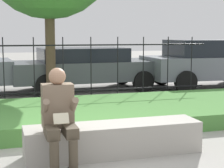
# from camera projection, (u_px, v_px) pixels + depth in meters

# --- Properties ---
(ground_plane) EXTENTS (60.00, 60.00, 0.00)m
(ground_plane) POSITION_uv_depth(u_px,v_px,m) (87.00, 157.00, 5.02)
(ground_plane) COLOR #9E9B93
(stone_bench) EXTENTS (2.41, 0.53, 0.43)m
(stone_bench) POSITION_uv_depth(u_px,v_px,m) (114.00, 141.00, 5.10)
(stone_bench) COLOR #ADA89E
(stone_bench) RESTS_ON ground_plane
(person_seated_reader) EXTENTS (0.42, 0.73, 1.23)m
(person_seated_reader) POSITION_uv_depth(u_px,v_px,m) (59.00, 115.00, 4.53)
(person_seated_reader) COLOR black
(person_seated_reader) RESTS_ON ground_plane
(grass_berm) EXTENTS (9.93, 2.70, 0.28)m
(grass_berm) POSITION_uv_depth(u_px,v_px,m) (62.00, 115.00, 6.94)
(grass_berm) COLOR #4C893D
(grass_berm) RESTS_ON ground_plane
(iron_fence) EXTENTS (7.93, 0.03, 1.58)m
(iron_fence) POSITION_uv_depth(u_px,v_px,m) (49.00, 70.00, 8.54)
(iron_fence) COLOR black
(iron_fence) RESTS_ON ground_plane
(car_parked_center) EXTENTS (4.50, 2.10, 1.25)m
(car_parked_center) POSITION_uv_depth(u_px,v_px,m) (87.00, 67.00, 10.98)
(car_parked_center) COLOR #4C5156
(car_parked_center) RESTS_ON ground_plane
(car_parked_right) EXTENTS (4.06, 2.11, 1.47)m
(car_parked_right) POSITION_uv_depth(u_px,v_px,m) (209.00, 62.00, 11.56)
(car_parked_right) COLOR slate
(car_parked_right) RESTS_ON ground_plane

